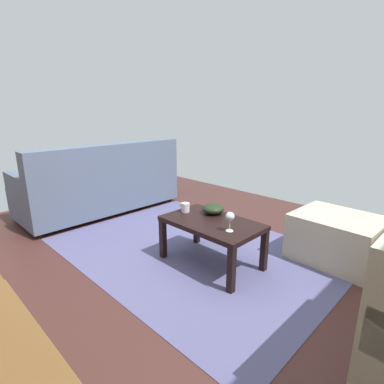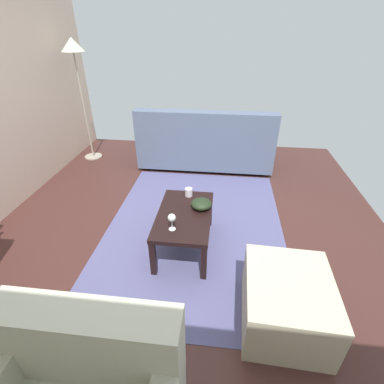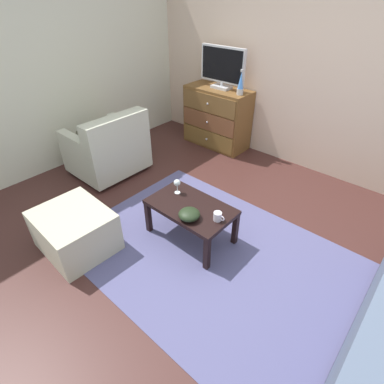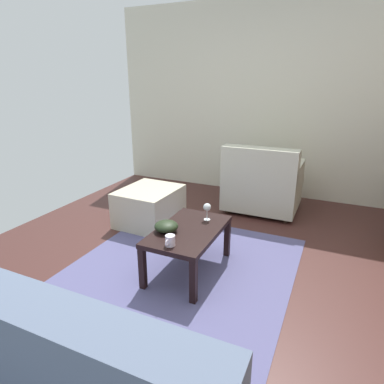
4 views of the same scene
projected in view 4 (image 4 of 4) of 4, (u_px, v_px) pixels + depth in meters
name	position (u px, v px, depth m)	size (l,w,h in m)	color
ground_plane	(198.00, 281.00, 2.81)	(5.55, 4.62, 0.05)	#432420
wall_plain_left	(272.00, 101.00, 4.55)	(0.12, 4.62, 2.63)	beige
area_rug	(166.00, 285.00, 2.70)	(2.60, 1.90, 0.01)	#52517D
coffee_table	(188.00, 235.00, 2.82)	(0.84, 0.50, 0.40)	black
wine_glass	(207.00, 208.00, 2.94)	(0.07, 0.07, 0.16)	silver
mug	(170.00, 241.00, 2.50)	(0.11, 0.08, 0.08)	silver
bowl_decorative	(166.00, 226.00, 2.74)	(0.20, 0.20, 0.09)	black
armchair	(262.00, 184.00, 4.16)	(0.80, 0.89, 0.86)	#332319
ottoman	(150.00, 206.00, 3.83)	(0.70, 0.60, 0.42)	#BFB79B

